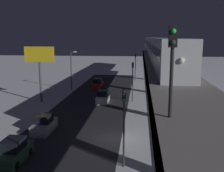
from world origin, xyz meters
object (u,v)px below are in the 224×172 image
(traffic_light_far, at_px, (135,63))
(sedan_white, at_px, (103,97))
(sedan_red, at_px, (98,84))
(sedan_green, at_px, (14,153))
(traffic_light_near, at_px, (124,117))
(sedan_silver, at_px, (44,125))
(subway_train, at_px, (155,46))
(traffic_light_mid, at_px, (133,76))
(commercial_billboard, at_px, (39,60))
(rail_signal, at_px, (172,56))

(traffic_light_far, bearing_deg, sedan_white, 78.61)
(sedan_red, bearing_deg, sedan_green, 86.92)
(traffic_light_near, bearing_deg, traffic_light_far, -90.00)
(sedan_silver, height_order, traffic_light_far, traffic_light_far)
(traffic_light_near, distance_m, traffic_light_far, 44.58)
(sedan_red, height_order, traffic_light_far, traffic_light_far)
(subway_train, bearing_deg, sedan_silver, 65.37)
(subway_train, distance_m, sedan_white, 19.33)
(traffic_light_mid, xyz_separation_m, traffic_light_far, (0.00, -22.29, 0.00))
(sedan_white, xyz_separation_m, commercial_billboard, (10.05, 0.57, 6.03))
(sedan_green, height_order, sedan_red, same)
(rail_signal, xyz_separation_m, sedan_red, (10.05, -41.78, -8.76))
(traffic_light_near, distance_m, traffic_light_mid, 22.29)
(sedan_green, xyz_separation_m, traffic_light_far, (-9.30, -44.62, 3.41))
(sedan_silver, bearing_deg, traffic_light_mid, -121.65)
(sedan_silver, bearing_deg, traffic_light_near, 142.26)
(subway_train, height_order, traffic_light_near, subway_train)
(sedan_silver, bearing_deg, subway_train, -114.63)
(sedan_red, bearing_deg, sedan_silver, 86.07)
(traffic_light_near, height_order, commercial_billboard, commercial_billboard)
(traffic_light_mid, bearing_deg, subway_train, -106.24)
(sedan_red, bearing_deg, traffic_light_far, -123.86)
(sedan_red, relative_size, commercial_billboard, 0.53)
(sedan_green, bearing_deg, sedan_white, -102.19)
(sedan_white, distance_m, sedan_silver, 14.78)
(sedan_white, distance_m, traffic_light_mid, 5.89)
(rail_signal, height_order, sedan_white, rail_signal)
(subway_train, distance_m, rail_signal, 44.97)
(subway_train, height_order, sedan_red, subway_train)
(subway_train, xyz_separation_m, sedan_green, (13.46, 36.60, -7.83))
(sedan_green, height_order, sedan_silver, same)
(traffic_light_near, relative_size, traffic_light_mid, 1.00)
(sedan_silver, height_order, traffic_light_near, traffic_light_near)
(traffic_light_mid, bearing_deg, traffic_light_near, 90.00)
(sedan_red, height_order, sedan_silver, same)
(subway_train, height_order, sedan_green, subway_train)
(sedan_red, distance_m, traffic_light_mid, 13.83)
(traffic_light_near, bearing_deg, sedan_green, 0.27)
(subway_train, relative_size, commercial_billboard, 8.32)
(subway_train, xyz_separation_m, traffic_light_far, (4.16, -8.02, -4.42))
(rail_signal, relative_size, traffic_light_far, 0.62)
(sedan_red, distance_m, traffic_light_far, 13.88)
(rail_signal, relative_size, commercial_billboard, 0.45)
(sedan_white, xyz_separation_m, traffic_light_mid, (-4.70, -1.04, 3.40))
(sedan_green, bearing_deg, traffic_light_near, -179.73)
(traffic_light_near, xyz_separation_m, commercial_billboard, (14.75, -20.68, 2.63))
(subway_train, xyz_separation_m, traffic_light_mid, (4.16, 14.26, -4.42))
(subway_train, distance_m, sedan_green, 39.77)
(subway_train, bearing_deg, traffic_light_mid, 73.76)
(traffic_light_near, xyz_separation_m, traffic_light_far, (0.00, -44.58, 0.00))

